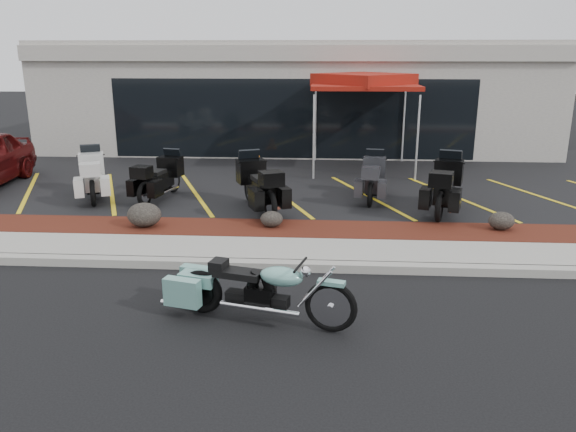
# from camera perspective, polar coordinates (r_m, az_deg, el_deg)

# --- Properties ---
(ground) EXTENTS (90.00, 90.00, 0.00)m
(ground) POSITION_cam_1_polar(r_m,az_deg,el_deg) (9.00, -3.42, -7.51)
(ground) COLOR black
(ground) RESTS_ON ground
(curb) EXTENTS (24.00, 0.25, 0.15)m
(curb) POSITION_cam_1_polar(r_m,az_deg,el_deg) (9.80, -2.79, -4.99)
(curb) COLOR gray
(curb) RESTS_ON ground
(sidewalk) EXTENTS (24.00, 1.20, 0.15)m
(sidewalk) POSITION_cam_1_polar(r_m,az_deg,el_deg) (10.45, -2.37, -3.59)
(sidewalk) COLOR gray
(sidewalk) RESTS_ON ground
(mulch_bed) EXTENTS (24.00, 1.20, 0.16)m
(mulch_bed) POSITION_cam_1_polar(r_m,az_deg,el_deg) (11.58, -1.76, -1.55)
(mulch_bed) COLOR #3A110D
(mulch_bed) RESTS_ON ground
(upper_lot) EXTENTS (26.00, 9.60, 0.15)m
(upper_lot) POSITION_cam_1_polar(r_m,az_deg,el_deg) (16.78, -0.04, 4.09)
(upper_lot) COLOR black
(upper_lot) RESTS_ON ground
(dealership_building) EXTENTS (18.00, 8.16, 4.00)m
(dealership_building) POSITION_cam_1_polar(r_m,az_deg,el_deg) (22.72, 1.00, 12.22)
(dealership_building) COLOR gray
(dealership_building) RESTS_ON ground
(boulder_left) EXTENTS (0.71, 0.59, 0.50)m
(boulder_left) POSITION_cam_1_polar(r_m,az_deg,el_deg) (11.93, -14.40, 0.13)
(boulder_left) COLOR black
(boulder_left) RESTS_ON mulch_bed
(boulder_mid) EXTENTS (0.47, 0.39, 0.33)m
(boulder_mid) POSITION_cam_1_polar(r_m,az_deg,el_deg) (11.56, -1.68, -0.30)
(boulder_mid) COLOR black
(boulder_mid) RESTS_ON mulch_bed
(boulder_right) EXTENTS (0.52, 0.43, 0.37)m
(boulder_right) POSITION_cam_1_polar(r_m,az_deg,el_deg) (12.18, 20.87, -0.45)
(boulder_right) COLOR black
(boulder_right) RESTS_ON mulch_bed
(hero_cruiser) EXTENTS (2.80, 1.35, 0.96)m
(hero_cruiser) POSITION_cam_1_polar(r_m,az_deg,el_deg) (7.55, 4.39, -8.45)
(hero_cruiser) COLOR #6DA99F
(hero_cruiser) RESTS_ON ground
(touring_white) EXTENTS (1.54, 2.27, 1.24)m
(touring_white) POSITION_cam_1_polar(r_m,az_deg,el_deg) (15.30, -19.28, 4.62)
(touring_white) COLOR silver
(touring_white) RESTS_ON upper_lot
(touring_black_front) EXTENTS (1.17, 2.09, 1.15)m
(touring_black_front) POSITION_cam_1_polar(r_m,az_deg,el_deg) (14.67, -11.61, 4.55)
(touring_black_front) COLOR black
(touring_black_front) RESTS_ON upper_lot
(touring_black_mid) EXTENTS (1.66, 2.37, 1.29)m
(touring_black_mid) POSITION_cam_1_polar(r_m,az_deg,el_deg) (13.40, -3.93, 4.06)
(touring_black_mid) COLOR black
(touring_black_mid) RESTS_ON upper_lot
(touring_grey) EXTENTS (1.02, 2.05, 1.14)m
(touring_grey) POSITION_cam_1_polar(r_m,az_deg,el_deg) (14.50, 8.77, 4.55)
(touring_grey) COLOR #2D2E32
(touring_grey) RESTS_ON upper_lot
(touring_black_rear) EXTENTS (1.49, 2.39, 1.30)m
(touring_black_rear) POSITION_cam_1_polar(r_m,az_deg,el_deg) (13.80, 16.02, 3.84)
(touring_black_rear) COLOR black
(touring_black_rear) RESTS_ON upper_lot
(traffic_cone) EXTENTS (0.36, 0.36, 0.51)m
(traffic_cone) POSITION_cam_1_polar(r_m,az_deg,el_deg) (17.04, -2.94, 5.40)
(traffic_cone) COLOR orange
(traffic_cone) RESTS_ON upper_lot
(popup_canopy) EXTENTS (3.48, 3.48, 2.87)m
(popup_canopy) POSITION_cam_1_polar(r_m,az_deg,el_deg) (17.23, 7.72, 13.28)
(popup_canopy) COLOR silver
(popup_canopy) RESTS_ON upper_lot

